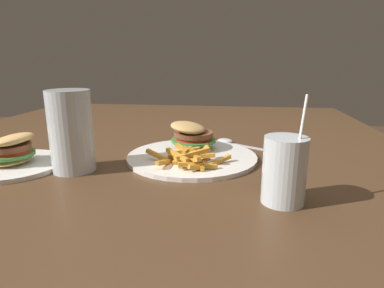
{
  "coord_description": "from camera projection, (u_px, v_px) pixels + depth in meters",
  "views": [
    {
      "loc": [
        -0.82,
        -0.22,
        0.94
      ],
      "look_at": [
        -0.07,
        -0.12,
        0.74
      ],
      "focal_mm": 30.0,
      "sensor_mm": 36.0,
      "label": 1
    }
  ],
  "objects": [
    {
      "name": "meal_plate_far",
      "position": [
        12.0,
        157.0,
        0.73
      ],
      "size": [
        0.23,
        0.23,
        0.08
      ],
      "color": "white",
      "rests_on": "dining_table"
    },
    {
      "name": "meal_plate_near",
      "position": [
        192.0,
        148.0,
        0.81
      ],
      "size": [
        0.32,
        0.32,
        0.09
      ],
      "color": "white",
      "rests_on": "dining_table"
    },
    {
      "name": "beer_glass",
      "position": [
        71.0,
        134.0,
        0.69
      ],
      "size": [
        0.09,
        0.09,
        0.18
      ],
      "color": "silver",
      "rests_on": "dining_table"
    },
    {
      "name": "juice_glass",
      "position": [
        284.0,
        172.0,
        0.54
      ],
      "size": [
        0.07,
        0.07,
        0.19
      ],
      "color": "silver",
      "rests_on": "dining_table"
    },
    {
      "name": "dining_table",
      "position": [
        152.0,
        171.0,
        0.89
      ],
      "size": [
        1.7,
        1.44,
        0.7
      ],
      "color": "#4C331E",
      "rests_on": "ground_plane"
    },
    {
      "name": "spoon",
      "position": [
        228.0,
        141.0,
        0.93
      ],
      "size": [
        0.1,
        0.14,
        0.01
      ],
      "rotation": [
        0.0,
        0.0,
        1.02
      ],
      "color": "silver",
      "rests_on": "dining_table"
    }
  ]
}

